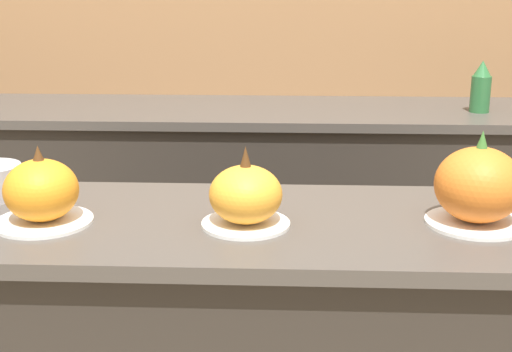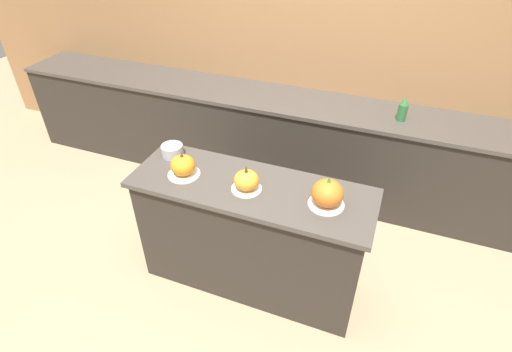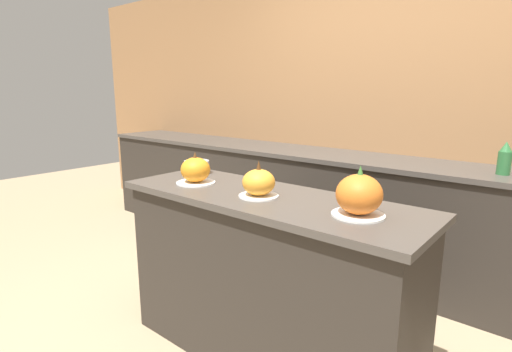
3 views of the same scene
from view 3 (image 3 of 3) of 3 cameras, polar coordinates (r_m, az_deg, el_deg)
name	(u,v)px [view 3 (image 3 of 3)]	position (r m, az deg, el deg)	size (l,w,h in m)	color
wall_back	(395,113)	(3.38, 19.26, 8.53)	(8.00, 0.06, 2.50)	#9E7047
kitchen_island	(265,279)	(2.15, 1.35, -14.51)	(1.63, 0.56, 0.91)	#2D2823
back_counter	(371,218)	(3.21, 16.16, -5.74)	(6.00, 0.60, 0.92)	#2D2823
pumpkin_cake_left	(196,171)	(2.26, -8.64, 0.74)	(0.22, 0.22, 0.18)	white
pumpkin_cake_center	(259,183)	(1.95, 0.39, -1.05)	(0.20, 0.20, 0.18)	white
pumpkin_cake_right	(359,195)	(1.71, 14.51, -2.71)	(0.22, 0.22, 0.21)	white
bottle_tall	(505,159)	(2.83, 31.99, 2.09)	(0.08, 0.08, 0.20)	#2D6B38
mixing_bowl	(197,167)	(2.52, -8.47, 1.26)	(0.16, 0.16, 0.08)	#ADADB2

